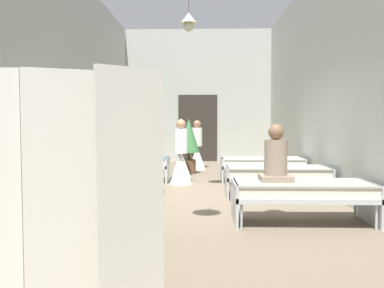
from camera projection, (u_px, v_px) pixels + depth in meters
ground_plane at (192, 199)px, 7.45m from camera, size 5.85×14.57×0.10m
room_shell at (194, 77)px, 8.54m from camera, size 5.65×14.17×4.76m
bed_left_row_0 at (77, 190)px, 5.58m from camera, size 1.90×0.84×0.57m
bed_right_row_0 at (302, 192)px, 5.49m from camera, size 1.90×0.84×0.57m
bed_left_row_1 at (109, 173)px, 7.47m from camera, size 1.90×0.84×0.57m
bed_right_row_1 at (277, 174)px, 7.38m from camera, size 1.90×0.84×0.57m
bed_left_row_2 at (128, 163)px, 9.37m from camera, size 1.90×0.84×0.57m
bed_right_row_2 at (262, 163)px, 9.28m from camera, size 1.90×0.84×0.57m
nurse_near_aisle at (197, 152)px, 11.75m from camera, size 0.52×0.52×1.49m
nurse_mid_aisle at (181, 157)px, 10.06m from camera, size 0.52×0.52×1.49m
nurse_far_aisle at (181, 161)px, 9.02m from camera, size 0.52×0.52×1.49m
patient_seated_primary at (100, 161)px, 5.47m from camera, size 0.44×0.44×0.80m
patient_seated_secondary at (276, 160)px, 5.57m from camera, size 0.44×0.44×0.80m
potted_plant at (189, 140)px, 10.83m from camera, size 0.60×0.60×1.52m
privacy_screen at (59, 217)px, 2.28m from camera, size 1.22×0.29×1.70m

